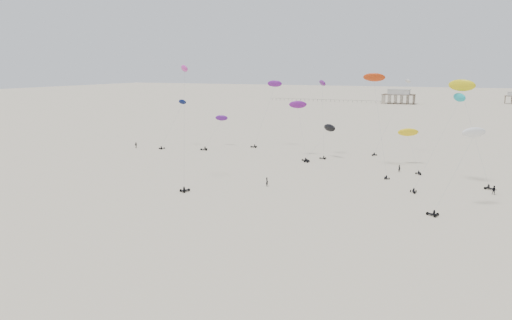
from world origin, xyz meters
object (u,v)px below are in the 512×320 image
at_px(pavilion_small, 512,99).
at_px(rig_0, 450,116).
at_px(pavilion_main, 399,97).
at_px(rig_4, 409,136).
at_px(rig_8, 325,133).
at_px(spectator_0, 267,186).

relative_size(pavilion_small, rig_0, 0.38).
relative_size(pavilion_main, pavilion_small, 2.33).
height_order(rig_4, rig_8, rig_4).
bearing_deg(spectator_0, rig_0, -104.71).
relative_size(rig_8, spectator_0, 5.14).
distance_m(rig_0, spectator_0, 41.49).
bearing_deg(rig_4, pavilion_main, -115.32).
height_order(pavilion_main, pavilion_small, pavilion_main).
height_order(rig_4, spectator_0, rig_4).
bearing_deg(spectator_0, rig_4, -76.46).
bearing_deg(spectator_0, pavilion_main, -40.95).
distance_m(pavilion_small, rig_8, 254.27).
bearing_deg(rig_0, pavilion_main, -96.31).
distance_m(rig_8, spectator_0, 37.65).
relative_size(pavilion_main, rig_4, 1.31).
bearing_deg(rig_4, rig_8, -35.49).
bearing_deg(rig_8, rig_4, -72.17).
xyz_separation_m(rig_4, rig_8, (-22.11, 0.58, -0.40)).
bearing_deg(rig_8, pavilion_small, 5.93).
height_order(pavilion_main, spectator_0, pavilion_main).
height_order(pavilion_main, rig_8, pavilion_main).
bearing_deg(rig_4, spectator_0, 22.56).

